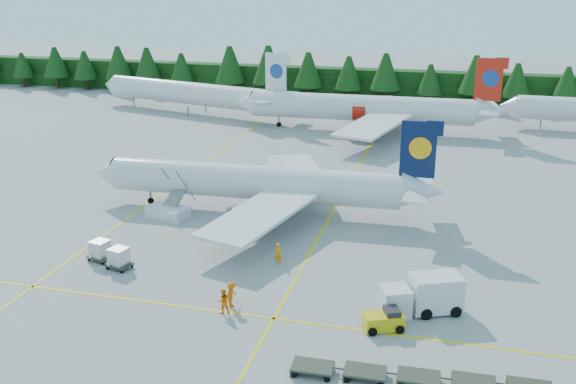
% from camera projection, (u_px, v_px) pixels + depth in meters
% --- Properties ---
extents(ground, '(320.00, 320.00, 0.00)m').
position_uv_depth(ground, '(224.00, 274.00, 53.25)').
color(ground, gray).
rests_on(ground, ground).
extents(taxi_stripe_a, '(0.25, 120.00, 0.01)m').
position_uv_depth(taxi_stripe_a, '(170.00, 187.00, 74.92)').
color(taxi_stripe_a, yellow).
rests_on(taxi_stripe_a, ground).
extents(taxi_stripe_b, '(0.25, 120.00, 0.01)m').
position_uv_depth(taxi_stripe_b, '(338.00, 202.00, 70.15)').
color(taxi_stripe_b, yellow).
rests_on(taxi_stripe_b, ground).
extents(taxi_stripe_cross, '(80.00, 0.25, 0.01)m').
position_uv_depth(taxi_stripe_cross, '(196.00, 308.00, 47.75)').
color(taxi_stripe_cross, yellow).
rests_on(taxi_stripe_cross, ground).
extents(treeline_hedge, '(220.00, 4.00, 6.00)m').
position_uv_depth(treeline_hedge, '(365.00, 84.00, 127.45)').
color(treeline_hedge, black).
rests_on(treeline_hedge, ground).
extents(airliner_navy, '(36.02, 29.62, 10.47)m').
position_uv_depth(airliner_navy, '(247.00, 183.00, 66.47)').
color(airliner_navy, silver).
rests_on(airliner_navy, ground).
extents(airliner_red, '(41.29, 33.98, 12.01)m').
position_uv_depth(airliner_red, '(356.00, 108.00, 101.22)').
color(airliner_red, silver).
rests_on(airliner_red, ground).
extents(airliner_far_left, '(39.24, 13.21, 11.65)m').
position_uv_depth(airliner_far_left, '(182.00, 92.00, 115.05)').
color(airliner_far_left, silver).
rests_on(airliner_far_left, ground).
extents(airstairs, '(4.68, 6.35, 3.83)m').
position_uv_depth(airstairs, '(170.00, 209.00, 65.75)').
color(airstairs, silver).
rests_on(airstairs, ground).
extents(service_truck, '(6.25, 4.34, 2.85)m').
position_uv_depth(service_truck, '(421.00, 295.00, 46.76)').
color(service_truck, white).
rests_on(service_truck, ground).
extents(baggage_tug, '(3.09, 2.43, 1.47)m').
position_uv_depth(baggage_tug, '(384.00, 320.00, 44.74)').
color(baggage_tug, '#DAB70C').
rests_on(baggage_tug, ground).
extents(dolly_train, '(15.54, 2.86, 0.15)m').
position_uv_depth(dolly_train, '(419.00, 376.00, 38.84)').
color(dolly_train, '#2E3325').
rests_on(dolly_train, ground).
extents(uld_pair, '(4.67, 3.03, 1.54)m').
position_uv_depth(uld_pair, '(109.00, 253.00, 54.69)').
color(uld_pair, '#2E3325').
rests_on(uld_pair, ground).
extents(crew_a, '(0.72, 0.51, 1.86)m').
position_uv_depth(crew_a, '(278.00, 254.00, 54.85)').
color(crew_a, orange).
rests_on(crew_a, ground).
extents(crew_b, '(1.17, 1.10, 1.91)m').
position_uv_depth(crew_b, '(223.00, 301.00, 46.83)').
color(crew_b, orange).
rests_on(crew_b, ground).
extents(crew_c, '(0.63, 0.87, 2.01)m').
position_uv_depth(crew_c, '(232.00, 295.00, 47.67)').
color(crew_c, '#EC5C04').
rests_on(crew_c, ground).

